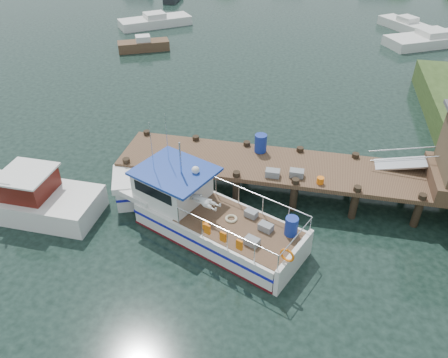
% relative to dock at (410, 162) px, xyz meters
% --- Properties ---
extents(ground_plane, '(160.00, 160.00, 0.00)m').
position_rel_dock_xyz_m(ground_plane, '(-6.51, -0.01, -2.24)').
color(ground_plane, black).
extents(dock, '(16.60, 3.00, 4.78)m').
position_rel_dock_xyz_m(dock, '(0.00, 0.00, 0.00)').
color(dock, brown).
rests_on(dock, ground).
extents(lobster_boat, '(9.02, 5.58, 4.49)m').
position_rel_dock_xyz_m(lobster_boat, '(-8.31, -3.24, -1.43)').
color(lobster_boat, silver).
rests_on(lobster_boat, ground).
extents(work_boat, '(8.02, 2.55, 4.23)m').
position_rel_dock_xyz_m(work_boat, '(-16.19, -3.77, -1.57)').
color(work_boat, silver).
rests_on(work_boat, ground).
extents(moored_rowboat, '(4.30, 3.07, 1.19)m').
position_rel_dock_xyz_m(moored_rowboat, '(-18.28, 17.02, -1.80)').
color(moored_rowboat, brown).
rests_on(moored_rowboat, ground).
extents(moored_a, '(6.69, 5.89, 1.23)m').
position_rel_dock_xyz_m(moored_a, '(-19.71, 23.86, -1.78)').
color(moored_a, silver).
rests_on(moored_a, ground).
extents(moored_b, '(4.89, 5.52, 1.22)m').
position_rel_dock_xyz_m(moored_b, '(3.51, 27.55, -1.79)').
color(moored_b, silver).
rests_on(moored_b, ground).
extents(moored_c, '(8.26, 6.30, 1.26)m').
position_rel_dock_xyz_m(moored_c, '(5.09, 23.58, -1.77)').
color(moored_c, silver).
rests_on(moored_c, ground).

